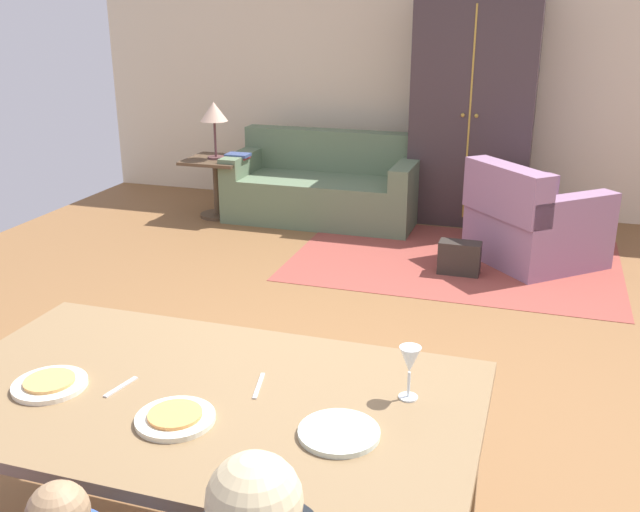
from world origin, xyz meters
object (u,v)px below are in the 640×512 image
Objects in this scene: table_lamp at (214,114)px; dining_table at (203,410)px; side_table at (217,179)px; book_lower at (237,157)px; wine_glass at (410,362)px; armchair at (532,224)px; plate_near_woman at (339,433)px; book_upper at (238,155)px; plate_near_child at (175,419)px; handbag at (459,258)px; armoire at (473,111)px; couch at (325,188)px; plate_near_man at (50,385)px.

dining_table is at bearing -65.07° from table_lamp.
book_lower reaches higher than side_table.
wine_glass is 3.78m from armchair.
plate_near_woman is 5.11m from table_lamp.
book_upper is at bearing 7.06° from table_lamp.
plate_near_child is 0.78× the size of handbag.
armoire is (0.33, 4.96, 0.35)m from dining_table.
plate_near_woman is 0.78× the size of handbag.
wine_glass is 0.15× the size of armchair.
armoire is at bearing 94.75° from handbag.
armoire is at bearing 15.33° from couch.
armoire reaches higher than armchair.
side_table is at bearing -172.94° from book_upper.
armoire is at bearing 92.02° from plate_near_woman.
handbag is (2.48, -0.90, -0.88)m from table_lamp.
dining_table is 4.72m from couch.
book_lower is at bearing 120.56° from wine_glass.
couch is at bearing 107.80° from plate_near_woman.
book_upper is (-2.31, 4.47, -0.15)m from plate_near_woman.
plate_near_woman is (1.02, 0.02, 0.00)m from plate_near_man.
side_table is 1.07× the size of table_lamp.
wine_glass is 4.87m from book_upper.
plate_near_woman is 3.60m from handbag.
wine_glass reaches higher than plate_near_child.
wine_glass is (0.16, 0.28, 0.12)m from plate_near_woman.
plate_near_woman is at bearing -119.33° from wine_glass.
couch reaches higher than plate_near_man.
side_table is at bearing -163.66° from book_lower.
plate_near_child is 0.12× the size of armoire.
couch reaches higher than side_table.
table_lamp is at bearing 90.00° from side_table.
armoire is (-0.18, 5.06, 0.28)m from plate_near_woman.
book_upper reaches higher than side_table.
couch is 8.20× the size of book_lower.
armoire is at bearing 15.63° from book_upper.
armoire reaches higher than handbag.
plate_near_man reaches higher than book_upper.
dining_table is 4.72m from book_upper.
plate_near_child reaches higher than dining_table.
plate_near_man is at bearing -73.77° from book_lower.
book_upper is at bearing -163.87° from couch.
wine_glass is 0.58× the size of handbag.
plate_near_man and plate_near_woman have the same top height.
dining_table is 8.41× the size of book_lower.
dining_table is at bearing -164.89° from wine_glass.
armoire is at bearing 14.85° from table_lamp.
book_upper is at bearing 117.32° from plate_near_woman.
couch is at bearing 102.26° from dining_table.
book_lower is (-1.31, 4.52, -0.18)m from plate_near_man.
armoire reaches higher than table_lamp.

